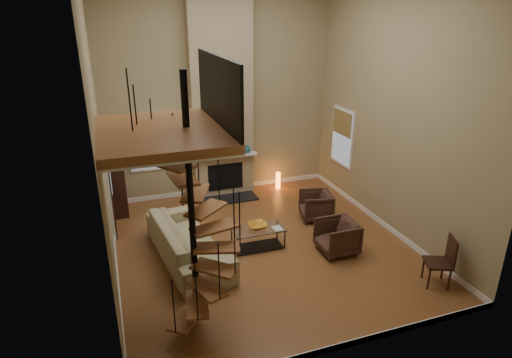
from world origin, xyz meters
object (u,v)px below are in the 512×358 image
object	(u,v)px
sofa	(187,241)
armchair_near	(319,205)
floor_lamp	(180,160)
coffee_table	(258,236)
hutch	(115,176)
side_chair	(443,259)
armchair_far	(340,236)
accent_lamp	(278,180)

from	to	relation	value
sofa	armchair_near	distance (m)	3.40
floor_lamp	coffee_table	bearing A→B (deg)	-60.73
hutch	side_chair	size ratio (longest dim) A/B	2.07
sofa	armchair_far	distance (m)	3.14
sofa	floor_lamp	xyz separation A→B (m)	(0.29, 2.06, 1.02)
hutch	armchair_far	xyz separation A→B (m)	(4.25, -3.51, -0.60)
sofa	armchair_far	world-z (taller)	sofa
armchair_near	side_chair	distance (m)	3.29
hutch	side_chair	distance (m)	7.49
accent_lamp	hutch	bearing A→B (deg)	-179.25
coffee_table	floor_lamp	world-z (taller)	floor_lamp
coffee_table	floor_lamp	distance (m)	2.70
coffee_table	floor_lamp	size ratio (longest dim) A/B	0.65
side_chair	coffee_table	bearing A→B (deg)	139.35
coffee_table	accent_lamp	xyz separation A→B (m)	(1.62, 2.86, -0.03)
armchair_near	armchair_far	xyz separation A→B (m)	(-0.28, -1.51, 0.00)
sofa	hutch	bearing A→B (deg)	16.96
hutch	side_chair	bearing A→B (deg)	-43.53
armchair_near	coffee_table	bearing A→B (deg)	-53.16
hutch	armchair_far	distance (m)	5.54
armchair_near	sofa	bearing A→B (deg)	-64.61
armchair_far	coffee_table	distance (m)	1.71
armchair_near	side_chair	world-z (taller)	side_chair
accent_lamp	armchair_far	bearing A→B (deg)	-90.92
accent_lamp	side_chair	xyz separation A→B (m)	(1.12, -5.21, 0.28)
hutch	floor_lamp	bearing A→B (deg)	-24.07
sofa	coffee_table	bearing A→B (deg)	-99.96
armchair_near	armchair_far	distance (m)	1.54
armchair_far	side_chair	size ratio (longest dim) A/B	0.80
armchair_far	armchair_near	bearing A→B (deg)	169.84
armchair_far	accent_lamp	distance (m)	3.57
hutch	armchair_far	bearing A→B (deg)	-39.52
hutch	sofa	world-z (taller)	hutch
sofa	side_chair	xyz separation A→B (m)	(4.22, -2.43, 0.13)
floor_lamp	accent_lamp	world-z (taller)	floor_lamp
hutch	accent_lamp	xyz separation A→B (m)	(4.31, 0.06, -0.70)
hutch	armchair_near	size ratio (longest dim) A/B	2.72
hutch	accent_lamp	size ratio (longest dim) A/B	4.20
sofa	coffee_table	xyz separation A→B (m)	(1.49, -0.08, -0.11)
sofa	coffee_table	distance (m)	1.49
armchair_far	accent_lamp	world-z (taller)	armchair_far
sofa	armchair_near	size ratio (longest dim) A/B	3.70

